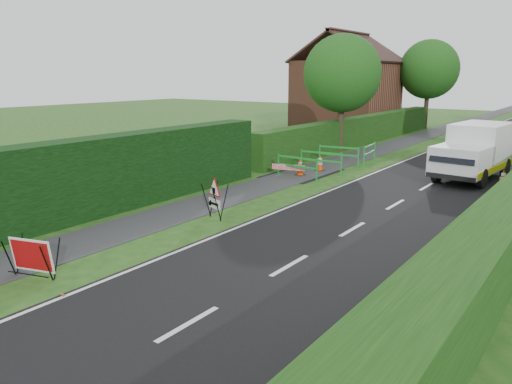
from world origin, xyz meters
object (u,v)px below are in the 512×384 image
Objects in this scene: red_rect_sign at (32,256)px; triangle_sign at (214,195)px; works_van at (475,150)px; hatchback_car at (478,136)px.

red_rect_sign is 1.08× the size of triangle_sign.
triangle_sign is 12.52m from works_van.
red_rect_sign is at bearing -89.40° from hatchback_car.
works_van is at bearing 56.06° from red_rect_sign.
triangle_sign is 22.40m from hatchback_car.
triangle_sign reaches higher than red_rect_sign.
triangle_sign is at bearing -90.54° from hatchback_car.
red_rect_sign is 0.23× the size of works_van.
red_rect_sign is 18.18m from works_van.
red_rect_sign is 0.33× the size of hatchback_car.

